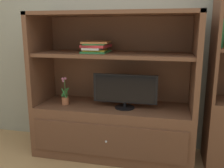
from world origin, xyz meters
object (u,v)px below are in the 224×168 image
at_px(media_console, 113,113).
at_px(tv_monitor, 125,90).
at_px(potted_plant, 65,98).
at_px(magazine_stack, 96,47).

height_order(media_console, tv_monitor, media_console).
bearing_deg(potted_plant, tv_monitor, 1.73).
bearing_deg(magazine_stack, tv_monitor, -10.49).
bearing_deg(magazine_stack, media_console, 2.71).
relative_size(tv_monitor, potted_plant, 2.19).
bearing_deg(tv_monitor, potted_plant, -178.27).
relative_size(media_console, tv_monitor, 2.54).
relative_size(media_console, potted_plant, 5.56).
height_order(media_console, magazine_stack, media_console).
bearing_deg(media_console, magazine_stack, -177.29).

